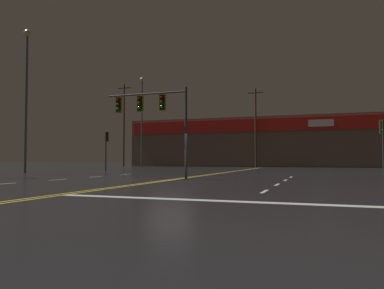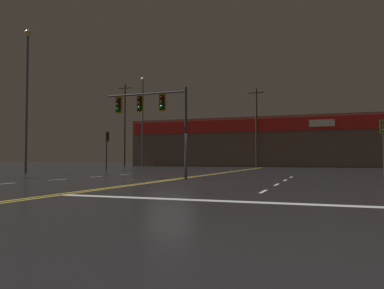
{
  "view_description": "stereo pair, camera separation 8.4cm",
  "coord_description": "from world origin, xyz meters",
  "px_view_note": "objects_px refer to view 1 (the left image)",
  "views": [
    {
      "loc": [
        7.69,
        -18.23,
        1.1
      ],
      "look_at": [
        0.0,
        3.45,
        2.0
      ],
      "focal_mm": 35.0,
      "sensor_mm": 36.0,
      "label": 1
    },
    {
      "loc": [
        7.77,
        -18.2,
        1.1
      ],
      "look_at": [
        0.0,
        3.45,
        2.0
      ],
      "focal_mm": 35.0,
      "sensor_mm": 36.0,
      "label": 2
    }
  ],
  "objects_px": {
    "traffic_signal_corner_northeast": "(383,134)",
    "streetlight_near_right": "(142,112)",
    "streetlight_near_left": "(26,83)",
    "traffic_signal_corner_northwest": "(106,142)",
    "traffic_signal_median": "(150,109)"
  },
  "relations": [
    {
      "from": "traffic_signal_corner_northwest",
      "to": "streetlight_near_right",
      "type": "xyz_separation_m",
      "value": [
        -3.28,
        13.77,
        4.72
      ]
    },
    {
      "from": "traffic_signal_corner_northwest",
      "to": "streetlight_near_left",
      "type": "height_order",
      "value": "streetlight_near_left"
    },
    {
      "from": "traffic_signal_corner_northeast",
      "to": "streetlight_near_left",
      "type": "bearing_deg",
      "value": -166.53
    },
    {
      "from": "traffic_signal_median",
      "to": "traffic_signal_corner_northwest",
      "type": "relative_size",
      "value": 1.35
    },
    {
      "from": "traffic_signal_corner_northeast",
      "to": "streetlight_near_right",
      "type": "relative_size",
      "value": 0.32
    },
    {
      "from": "streetlight_near_left",
      "to": "streetlight_near_right",
      "type": "distance_m",
      "value": 21.44
    },
    {
      "from": "traffic_signal_corner_northeast",
      "to": "streetlight_near_left",
      "type": "height_order",
      "value": "streetlight_near_left"
    },
    {
      "from": "traffic_signal_median",
      "to": "traffic_signal_corner_northeast",
      "type": "xyz_separation_m",
      "value": [
        13.34,
        10.67,
        -1.09
      ]
    },
    {
      "from": "streetlight_near_left",
      "to": "streetlight_near_right",
      "type": "height_order",
      "value": "streetlight_near_right"
    },
    {
      "from": "traffic_signal_corner_northwest",
      "to": "streetlight_near_right",
      "type": "relative_size",
      "value": 0.31
    },
    {
      "from": "traffic_signal_corner_northeast",
      "to": "streetlight_near_right",
      "type": "xyz_separation_m",
      "value": [
        -27.12,
        15.1,
        4.59
      ]
    },
    {
      "from": "traffic_signal_median",
      "to": "streetlight_near_right",
      "type": "height_order",
      "value": "streetlight_near_right"
    },
    {
      "from": "traffic_signal_median",
      "to": "traffic_signal_corner_northwest",
      "type": "xyz_separation_m",
      "value": [
        -10.49,
        12.0,
        -1.22
      ]
    },
    {
      "from": "traffic_signal_median",
      "to": "streetlight_near_right",
      "type": "bearing_deg",
      "value": 118.13
    },
    {
      "from": "traffic_signal_corner_northeast",
      "to": "streetlight_near_right",
      "type": "bearing_deg",
      "value": 150.89
    }
  ]
}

